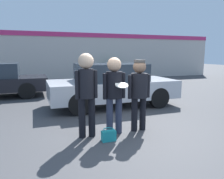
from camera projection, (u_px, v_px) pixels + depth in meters
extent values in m
plane|color=#3F3F42|center=(132.00, 135.00, 4.96)|extent=(56.00, 56.00, 0.00)
cube|color=beige|center=(64.00, 57.00, 14.90)|extent=(24.00, 0.18, 3.26)
cube|color=#CC2D6B|center=(63.00, 34.00, 14.56)|extent=(24.00, 0.04, 0.30)
cylinder|color=black|center=(82.00, 118.00, 4.73)|extent=(0.15, 0.15, 0.88)
cylinder|color=black|center=(92.00, 117.00, 4.81)|extent=(0.15, 0.15, 0.88)
cylinder|color=black|center=(86.00, 84.00, 4.65)|extent=(0.32, 0.32, 0.62)
cylinder|color=black|center=(77.00, 85.00, 4.59)|extent=(0.09, 0.09, 0.60)
cylinder|color=black|center=(95.00, 84.00, 4.72)|extent=(0.09, 0.09, 0.60)
sphere|color=#DBB28E|center=(86.00, 61.00, 4.57)|extent=(0.33, 0.33, 0.33)
cylinder|color=#2D3347|center=(110.00, 116.00, 4.93)|extent=(0.15, 0.15, 0.84)
cylinder|color=#2D3347|center=(119.00, 115.00, 5.01)|extent=(0.15, 0.15, 0.84)
cylinder|color=black|center=(114.00, 85.00, 4.86)|extent=(0.36, 0.36, 0.59)
cylinder|color=black|center=(105.00, 86.00, 4.78)|extent=(0.09, 0.09, 0.57)
cylinder|color=black|center=(123.00, 85.00, 4.93)|extent=(0.09, 0.09, 0.57)
sphere|color=tan|center=(114.00, 65.00, 4.78)|extent=(0.31, 0.31, 0.31)
cylinder|color=silver|center=(121.00, 85.00, 4.63)|extent=(0.27, 0.27, 0.11)
cylinder|color=black|center=(134.00, 114.00, 5.17)|extent=(0.15, 0.15, 0.80)
cylinder|color=black|center=(143.00, 113.00, 5.24)|extent=(0.15, 0.15, 0.80)
cylinder|color=black|center=(139.00, 85.00, 5.09)|extent=(0.39, 0.39, 0.57)
cylinder|color=black|center=(130.00, 87.00, 5.02)|extent=(0.09, 0.09, 0.55)
cylinder|color=black|center=(148.00, 86.00, 5.18)|extent=(0.09, 0.09, 0.55)
sphere|color=#8C664C|center=(140.00, 67.00, 5.02)|extent=(0.30, 0.30, 0.30)
cylinder|color=#4C4742|center=(140.00, 61.00, 5.00)|extent=(0.26, 0.26, 0.06)
cube|color=#B7BABF|center=(113.00, 89.00, 7.67)|extent=(4.38, 1.89, 0.61)
cube|color=#28333D|center=(110.00, 72.00, 7.54)|extent=(2.28, 1.63, 0.58)
cylinder|color=black|center=(137.00, 90.00, 8.95)|extent=(0.69, 0.22, 0.69)
cylinder|color=black|center=(159.00, 98.00, 7.38)|extent=(0.69, 0.22, 0.69)
cylinder|color=black|center=(70.00, 94.00, 8.04)|extent=(0.69, 0.22, 0.69)
cylinder|color=black|center=(79.00, 104.00, 6.47)|extent=(0.69, 0.22, 0.69)
cylinder|color=black|center=(28.00, 85.00, 10.43)|extent=(0.67, 0.22, 0.67)
cylinder|color=black|center=(27.00, 91.00, 8.85)|extent=(0.67, 0.22, 0.67)
sphere|color=#285B2D|center=(112.00, 71.00, 15.34)|extent=(1.33, 1.33, 1.33)
cube|color=teal|center=(109.00, 136.00, 4.58)|extent=(0.30, 0.14, 0.22)
torus|color=teal|center=(109.00, 129.00, 4.56)|extent=(0.23, 0.23, 0.02)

